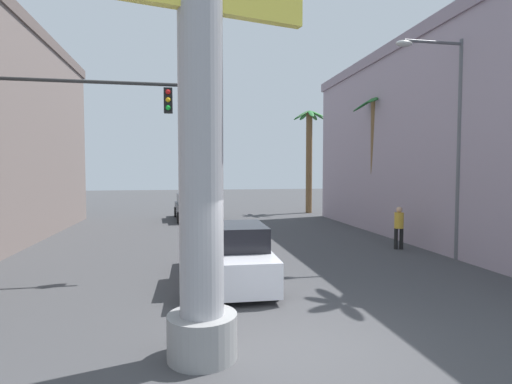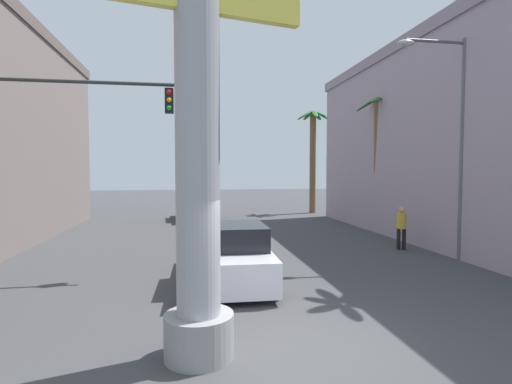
% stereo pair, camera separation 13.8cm
% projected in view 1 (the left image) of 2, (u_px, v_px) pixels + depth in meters
% --- Properties ---
extents(ground_plane, '(94.64, 94.64, 0.00)m').
position_uv_depth(ground_plane, '(227.00, 242.00, 16.47)').
color(ground_plane, '#424244').
extents(building_right, '(9.18, 19.61, 8.55)m').
position_uv_depth(building_right, '(499.00, 140.00, 17.21)').
color(building_right, '#9E8C99').
rests_on(building_right, ground).
extents(neon_sign_pole, '(3.34, 1.10, 11.07)m').
position_uv_depth(neon_sign_pole, '(200.00, 7.00, 6.02)').
color(neon_sign_pole, '#9E9EA3').
rests_on(neon_sign_pole, ground).
extents(street_lamp, '(2.42, 0.28, 7.22)m').
position_uv_depth(street_lamp, '(450.00, 128.00, 13.02)').
color(street_lamp, '#59595E').
rests_on(street_lamp, ground).
extents(traffic_light_mast, '(5.96, 0.32, 5.50)m').
position_uv_depth(traffic_light_mast, '(53.00, 133.00, 10.86)').
color(traffic_light_mast, '#333333').
rests_on(traffic_light_mast, ground).
extents(car_lead, '(2.23, 4.71, 1.56)m').
position_uv_depth(car_lead, '(228.00, 255.00, 10.65)').
color(car_lead, black).
rests_on(car_lead, ground).
extents(car_far, '(2.19, 4.76, 1.56)m').
position_uv_depth(car_far, '(192.00, 207.00, 24.23)').
color(car_far, black).
rests_on(car_far, ground).
extents(palm_tree_mid_right, '(2.53, 2.55, 6.59)m').
position_uv_depth(palm_tree_mid_right, '(376.00, 152.00, 19.21)').
color(palm_tree_mid_right, brown).
rests_on(palm_tree_mid_right, ground).
extents(palm_tree_far_right, '(2.30, 2.38, 7.22)m').
position_uv_depth(palm_tree_far_right, '(309.00, 152.00, 27.97)').
color(palm_tree_far_right, brown).
rests_on(palm_tree_far_right, ground).
extents(pedestrian_mid_right, '(0.41, 0.41, 1.61)m').
position_uv_depth(pedestrian_mid_right, '(399.00, 225.00, 15.00)').
color(pedestrian_mid_right, black).
rests_on(pedestrian_mid_right, ground).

